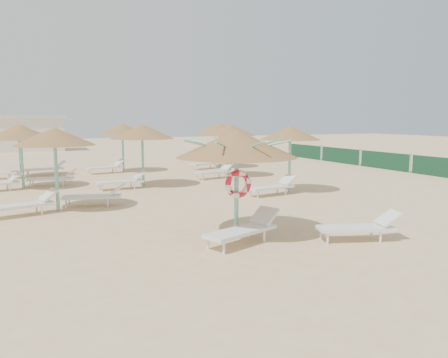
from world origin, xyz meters
name	(u,v)px	position (x,y,z in m)	size (l,w,h in m)	color
ground	(255,236)	(0.00, 0.00, 0.00)	(120.00, 120.00, 0.00)	#DEC087
main_palapa	(237,144)	(-0.45, 0.14, 2.31)	(2.97, 2.97, 2.67)	#6CBCAB
lounger_main_a	(245,229)	(-0.54, -0.49, 0.36)	(2.14, 1.30, 0.75)	white
lounger_main_b	(361,227)	(2.14, -1.42, 0.34)	(2.05, 1.17, 0.72)	white
palapa_field	(140,132)	(-0.24, 11.00, 2.30)	(14.50, 12.27, 2.71)	#6CBCAB
service_hut	(16,133)	(-6.00, 35.00, 1.64)	(8.40, 4.40, 3.25)	silver
windbreak_fence	(385,161)	(14.00, 9.96, 0.50)	(0.08, 19.84, 1.10)	#1A4E33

